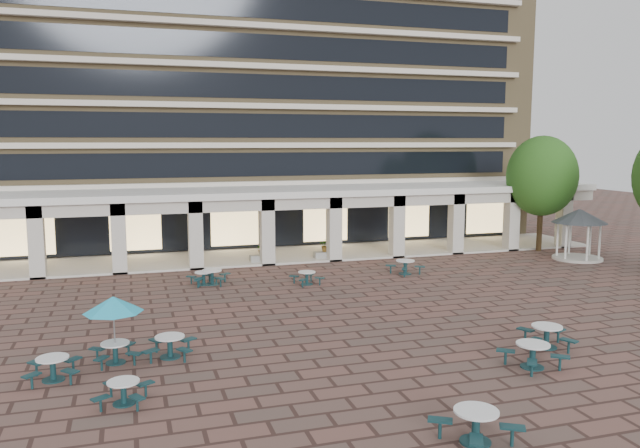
% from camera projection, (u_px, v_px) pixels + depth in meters
% --- Properties ---
extents(ground, '(120.00, 120.00, 0.00)m').
position_uv_depth(ground, '(379.00, 317.00, 26.37)').
color(ground, brown).
rests_on(ground, ground).
extents(apartment_building, '(40.00, 15.50, 25.20)m').
position_uv_depth(apartment_building, '(256.00, 74.00, 48.82)').
color(apartment_building, '#8E7850').
rests_on(apartment_building, ground).
extents(retail_arcade, '(42.00, 6.60, 4.40)m').
position_uv_depth(retail_arcade, '(291.00, 210.00, 39.99)').
color(retail_arcade, white).
rests_on(retail_arcade, ground).
extents(picnic_table_0, '(1.67, 1.67, 0.74)m').
position_uv_depth(picnic_table_0, '(53.00, 367.00, 19.28)').
color(picnic_table_0, '#123236').
rests_on(picnic_table_0, ground).
extents(picnic_table_1, '(2.17, 2.17, 0.84)m').
position_uv_depth(picnic_table_1, '(476.00, 423.00, 15.29)').
color(picnic_table_1, '#123236').
rests_on(picnic_table_1, ground).
extents(picnic_table_2, '(2.01, 2.01, 0.82)m').
position_uv_depth(picnic_table_2, '(533.00, 353.00, 20.37)').
color(picnic_table_2, '#123236').
rests_on(picnic_table_2, ground).
extents(picnic_table_4, '(1.96, 1.96, 2.27)m').
position_uv_depth(picnic_table_4, '(113.00, 307.00, 20.60)').
color(picnic_table_4, '#123236').
rests_on(picnic_table_4, ground).
extents(picnic_table_5, '(1.76, 1.76, 0.68)m').
position_uv_depth(picnic_table_5, '(124.00, 390.00, 17.55)').
color(picnic_table_5, '#123236').
rests_on(picnic_table_5, ground).
extents(picnic_table_7, '(2.20, 2.20, 0.81)m').
position_uv_depth(picnic_table_7, '(547.00, 334.00, 22.35)').
color(picnic_table_7, '#123236').
rests_on(picnic_table_7, ground).
extents(picnic_table_8, '(1.93, 1.93, 0.76)m').
position_uv_depth(picnic_table_8, '(170.00, 345.00, 21.33)').
color(picnic_table_8, '#123236').
rests_on(picnic_table_8, ground).
extents(picnic_table_9, '(1.76, 1.76, 0.68)m').
position_uv_depth(picnic_table_9, '(204.00, 277.00, 32.16)').
color(picnic_table_9, '#123236').
rests_on(picnic_table_9, ground).
extents(picnic_table_10, '(1.71, 1.71, 0.68)m').
position_uv_depth(picnic_table_10, '(307.00, 277.00, 32.24)').
color(picnic_table_10, '#123236').
rests_on(picnic_table_10, ground).
extents(picnic_table_12, '(2.04, 2.04, 0.76)m').
position_uv_depth(picnic_table_12, '(212.00, 276.00, 32.23)').
color(picnic_table_12, '#123236').
rests_on(picnic_table_12, ground).
extents(picnic_table_13, '(2.07, 2.07, 0.78)m').
position_uv_depth(picnic_table_13, '(405.00, 266.00, 34.76)').
color(picnic_table_13, '#123236').
rests_on(picnic_table_13, ground).
extents(gazebo, '(3.40, 3.40, 3.16)m').
position_uv_depth(gazebo, '(579.00, 222.00, 38.83)').
color(gazebo, beige).
rests_on(gazebo, ground).
extents(tree_east_c, '(4.65, 4.65, 7.74)m').
position_uv_depth(tree_east_c, '(542.00, 176.00, 41.50)').
color(tree_east_c, '#44331B').
rests_on(tree_east_c, ground).
extents(planter_left, '(1.50, 0.67, 1.25)m').
position_uv_depth(planter_left, '(262.00, 255.00, 37.84)').
color(planter_left, '#989893').
rests_on(planter_left, ground).
extents(planter_right, '(1.50, 0.87, 1.33)m').
position_uv_depth(planter_right, '(326.00, 251.00, 39.02)').
color(planter_right, '#989893').
rests_on(planter_right, ground).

